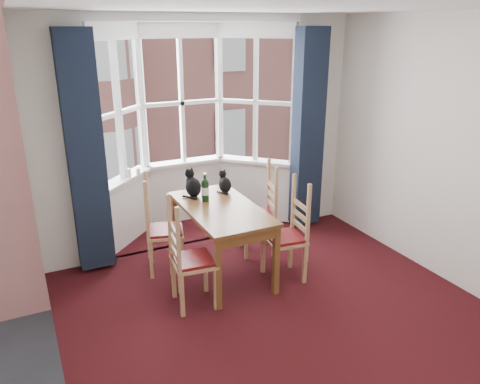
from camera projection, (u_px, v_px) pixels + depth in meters
floor at (298, 333)px, 4.29m from camera, size 4.50×4.50×0.00m
ceiling at (314, 5)px, 3.34m from camera, size 4.50×4.50×0.00m
wall_left at (43, 235)px, 2.99m from camera, size 0.00×4.50×4.50m
wall_right at (474, 160)px, 4.64m from camera, size 0.00×4.50×4.50m
wall_back_pier_left at (60, 149)px, 5.04m from camera, size 0.70×0.12×2.80m
wall_back_pier_right at (315, 123)px, 6.40m from camera, size 0.70×0.12×2.80m
bay_window at (189, 127)px, 6.14m from camera, size 2.76×0.94×2.80m
curtain_left at (86, 155)px, 4.99m from camera, size 0.38×0.22×2.60m
curtain_right at (308, 130)px, 6.17m from camera, size 0.38×0.22×2.60m
dining_table at (221, 216)px, 5.10m from camera, size 0.75×1.40×0.80m
chair_left_near at (184, 263)px, 4.56m from camera, size 0.44×0.46×0.92m
chair_left_far at (157, 232)px, 5.24m from camera, size 0.50×0.51×0.92m
chair_right_near at (292, 238)px, 5.11m from camera, size 0.45×0.46×0.92m
chair_right_far at (265, 216)px, 5.69m from camera, size 0.50×0.51×0.92m
cat_left at (193, 185)px, 5.35m from camera, size 0.20×0.26×0.33m
cat_right at (225, 184)px, 5.49m from camera, size 0.14×0.20×0.27m
wine_bottle at (205, 189)px, 5.19m from camera, size 0.08×0.08×0.32m
candle_tall at (129, 173)px, 5.81m from camera, size 0.06×0.06×0.11m
candle_short at (138, 172)px, 5.89m from camera, size 0.06×0.06×0.09m
street at (51, 152)px, 33.59m from camera, size 80.00×80.00×0.00m
tenement_building at (72, 58)px, 15.59m from camera, size 18.40×7.80×15.20m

